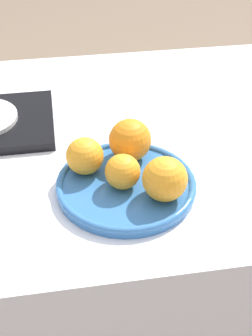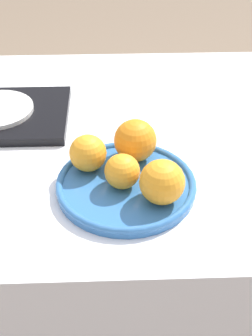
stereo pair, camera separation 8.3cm
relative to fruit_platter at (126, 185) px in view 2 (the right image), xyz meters
name	(u,v)px [view 2 (the right image)]	position (x,y,z in m)	size (l,w,h in m)	color
ground_plane	(184,330)	(0.19, 0.20, -0.77)	(12.00, 12.00, 0.00)	#7A6651
table	(195,248)	(0.19, 0.20, -0.39)	(1.60, 0.82, 0.76)	white
fruit_platter	(126,185)	(0.00, 0.00, 0.00)	(0.26, 0.26, 0.02)	#336BAD
orange_0	(122,171)	(-0.01, -0.01, 0.04)	(0.06, 0.06, 0.06)	orange
orange_1	(162,182)	(0.06, -0.05, 0.04)	(0.08, 0.08, 0.08)	orange
orange_2	(135,140)	(0.02, 0.08, 0.05)	(0.08, 0.08, 0.08)	orange
orange_3	(88,153)	(-0.07, 0.05, 0.04)	(0.07, 0.07, 0.07)	orange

